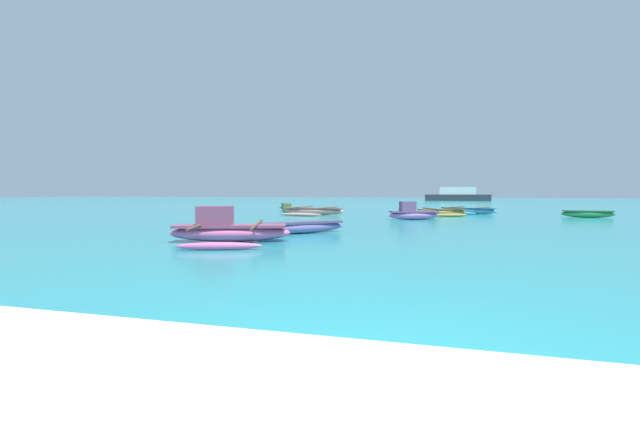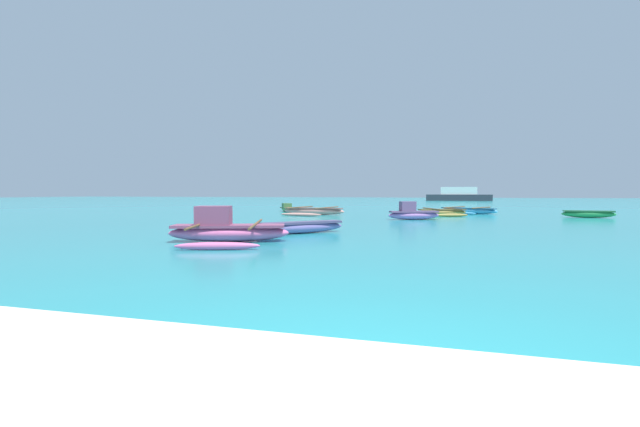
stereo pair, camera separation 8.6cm
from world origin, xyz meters
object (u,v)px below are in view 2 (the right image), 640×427
(moored_boat_3, at_px, (588,214))
(moored_boat_5, at_px, (301,227))
(moored_boat_6, at_px, (413,213))
(distant_ferry, at_px, (458,195))
(moored_boat_7, at_px, (226,230))
(moored_boat_0, at_px, (314,211))
(moored_boat_2, at_px, (442,212))
(moored_boat_1, at_px, (468,211))
(moored_boat_4, at_px, (288,209))

(moored_boat_3, bearing_deg, moored_boat_5, -129.71)
(moored_boat_5, bearing_deg, moored_boat_6, 23.06)
(distant_ferry, bearing_deg, moored_boat_7, -97.74)
(moored_boat_0, distance_m, moored_boat_2, 8.02)
(moored_boat_1, distance_m, distant_ferry, 46.99)
(moored_boat_2, bearing_deg, moored_boat_4, 146.52)
(moored_boat_4, relative_size, moored_boat_6, 1.22)
(moored_boat_6, bearing_deg, moored_boat_2, 48.83)
(moored_boat_1, relative_size, moored_boat_5, 1.35)
(moored_boat_0, distance_m, moored_boat_5, 12.54)
(moored_boat_6, distance_m, distant_ferry, 54.38)
(moored_boat_0, relative_size, distant_ferry, 0.40)
(moored_boat_0, height_order, moored_boat_3, moored_boat_0)
(moored_boat_6, bearing_deg, moored_boat_1, 42.58)
(moored_boat_5, xyz_separation_m, moored_boat_7, (-1.30, -2.95, 0.12))
(moored_boat_5, xyz_separation_m, distant_ferry, (7.66, 62.92, 0.73))
(moored_boat_1, distance_m, moored_boat_6, 7.90)
(moored_boat_1, distance_m, moored_boat_3, 6.85)
(moored_boat_4, distance_m, moored_boat_6, 12.12)
(moored_boat_2, relative_size, moored_boat_7, 0.87)
(moored_boat_5, bearing_deg, distant_ferry, 36.66)
(moored_boat_1, relative_size, moored_boat_6, 1.37)
(moored_boat_2, relative_size, moored_boat_3, 1.38)
(moored_boat_5, bearing_deg, moored_boat_3, -0.40)
(moored_boat_1, xyz_separation_m, moored_boat_7, (-7.75, -18.91, 0.13))
(moored_boat_4, height_order, moored_boat_6, moored_boat_6)
(moored_boat_6, height_order, moored_boat_7, moored_boat_7)
(moored_boat_7, bearing_deg, moored_boat_4, 86.13)
(moored_boat_1, bearing_deg, moored_boat_2, -96.65)
(moored_boat_3, relative_size, moored_boat_5, 0.98)
(moored_boat_6, height_order, distant_ferry, distant_ferry)
(moored_boat_4, relative_size, moored_boat_5, 1.21)
(moored_boat_4, distance_m, moored_boat_5, 17.29)
(moored_boat_4, height_order, distant_ferry, distant_ferry)
(moored_boat_2, relative_size, distant_ferry, 0.35)
(moored_boat_2, xyz_separation_m, moored_boat_4, (-11.12, 2.63, 0.00))
(moored_boat_2, distance_m, moored_boat_4, 11.43)
(moored_boat_2, distance_m, moored_boat_5, 14.25)
(moored_boat_0, xyz_separation_m, moored_boat_5, (3.16, -12.13, -0.00))
(moored_boat_3, bearing_deg, moored_boat_4, 175.60)
(moored_boat_2, relative_size, moored_boat_5, 1.35)
(moored_boat_1, height_order, moored_boat_2, moored_boat_1)
(moored_boat_4, bearing_deg, moored_boat_7, -14.78)
(moored_boat_1, relative_size, distant_ferry, 0.35)
(moored_boat_6, xyz_separation_m, moored_boat_7, (-4.57, -11.68, 0.01))
(moored_boat_6, relative_size, distant_ferry, 0.26)
(moored_boat_2, bearing_deg, moored_boat_0, 169.20)
(moored_boat_0, relative_size, moored_boat_6, 1.54)
(moored_boat_1, bearing_deg, moored_boat_0, -131.02)
(moored_boat_4, bearing_deg, moored_boat_2, 46.97)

